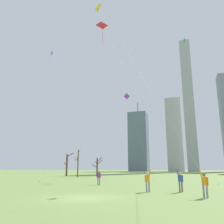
{
  "coord_description": "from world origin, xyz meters",
  "views": [
    {
      "loc": [
        6.95,
        -15.33,
        1.97
      ],
      "look_at": [
        0.0,
        6.0,
        7.29
      ],
      "focal_mm": 37.87,
      "sensor_mm": 36.0,
      "label": 1
    }
  ],
  "objects_px": {
    "kite_flyer_far_back_red": "(169,158)",
    "bare_tree_left_of_center": "(67,164)",
    "bare_tree_center": "(97,166)",
    "distant_kite_low_near_trees_purple": "(128,101)",
    "kite_flyer_foreground_left_yellow": "(169,124)",
    "bystander_strolling_midfield": "(99,177)",
    "bare_tree_leftmost": "(78,163)",
    "kite_flyer_midfield_center_white": "(163,153)",
    "distant_kite_drifting_left_green": "(188,55)",
    "distant_kite_high_overhead_blue": "(51,65)"
  },
  "relations": [
    {
      "from": "kite_flyer_far_back_red",
      "to": "bare_tree_left_of_center",
      "type": "height_order",
      "value": "kite_flyer_far_back_red"
    },
    {
      "from": "bare_tree_center",
      "to": "distant_kite_low_near_trees_purple",
      "type": "bearing_deg",
      "value": -46.41
    },
    {
      "from": "kite_flyer_foreground_left_yellow",
      "to": "bare_tree_center",
      "type": "xyz_separation_m",
      "value": [
        -19.63,
        34.49,
        -2.97
      ]
    },
    {
      "from": "bystander_strolling_midfield",
      "to": "bare_tree_leftmost",
      "type": "distance_m",
      "value": 25.18
    },
    {
      "from": "kite_flyer_midfield_center_white",
      "to": "bare_tree_left_of_center",
      "type": "height_order",
      "value": "kite_flyer_midfield_center_white"
    },
    {
      "from": "kite_flyer_midfield_center_white",
      "to": "distant_kite_drifting_left_green",
      "type": "height_order",
      "value": "distant_kite_drifting_left_green"
    },
    {
      "from": "bare_tree_leftmost",
      "to": "bystander_strolling_midfield",
      "type": "bearing_deg",
      "value": -58.16
    },
    {
      "from": "kite_flyer_far_back_red",
      "to": "bystander_strolling_midfield",
      "type": "relative_size",
      "value": 8.82
    },
    {
      "from": "bare_tree_left_of_center",
      "to": "distant_kite_drifting_left_green",
      "type": "bearing_deg",
      "value": -31.18
    },
    {
      "from": "kite_flyer_foreground_left_yellow",
      "to": "distant_kite_drifting_left_green",
      "type": "height_order",
      "value": "distant_kite_drifting_left_green"
    },
    {
      "from": "bystander_strolling_midfield",
      "to": "bare_tree_leftmost",
      "type": "relative_size",
      "value": 0.27
    },
    {
      "from": "kite_flyer_far_back_red",
      "to": "bare_tree_leftmost",
      "type": "distance_m",
      "value": 35.28
    },
    {
      "from": "kite_flyer_foreground_left_yellow",
      "to": "distant_kite_low_near_trees_purple",
      "type": "bearing_deg",
      "value": 111.25
    },
    {
      "from": "distant_kite_drifting_left_green",
      "to": "distant_kite_low_near_trees_purple",
      "type": "relative_size",
      "value": 1.37
    },
    {
      "from": "kite_flyer_foreground_left_yellow",
      "to": "bare_tree_leftmost",
      "type": "height_order",
      "value": "kite_flyer_foreground_left_yellow"
    },
    {
      "from": "kite_flyer_far_back_red",
      "to": "bystander_strolling_midfield",
      "type": "distance_m",
      "value": 10.94
    },
    {
      "from": "kite_flyer_midfield_center_white",
      "to": "bare_tree_leftmost",
      "type": "bearing_deg",
      "value": 127.35
    },
    {
      "from": "kite_flyer_far_back_red",
      "to": "distant_kite_low_near_trees_purple",
      "type": "distance_m",
      "value": 26.08
    },
    {
      "from": "kite_flyer_far_back_red",
      "to": "kite_flyer_midfield_center_white",
      "type": "xyz_separation_m",
      "value": [
        -0.38,
        -0.71,
        0.4
      ]
    },
    {
      "from": "kite_flyer_midfield_center_white",
      "to": "distant_kite_drifting_left_green",
      "type": "bearing_deg",
      "value": 79.46
    },
    {
      "from": "bystander_strolling_midfield",
      "to": "distant_kite_low_near_trees_purple",
      "type": "relative_size",
      "value": 0.1
    },
    {
      "from": "distant_kite_drifting_left_green",
      "to": "bare_tree_leftmost",
      "type": "bearing_deg",
      "value": 151.87
    },
    {
      "from": "kite_flyer_midfield_center_white",
      "to": "bare_tree_center",
      "type": "bearing_deg",
      "value": 119.69
    },
    {
      "from": "distant_kite_low_near_trees_purple",
      "to": "distant_kite_drifting_left_green",
      "type": "bearing_deg",
      "value": -31.77
    },
    {
      "from": "bystander_strolling_midfield",
      "to": "distant_kite_low_near_trees_purple",
      "type": "height_order",
      "value": "distant_kite_low_near_trees_purple"
    },
    {
      "from": "kite_flyer_far_back_red",
      "to": "bare_tree_left_of_center",
      "type": "bearing_deg",
      "value": 130.06
    },
    {
      "from": "kite_flyer_foreground_left_yellow",
      "to": "bare_tree_left_of_center",
      "type": "height_order",
      "value": "kite_flyer_foreground_left_yellow"
    },
    {
      "from": "bare_tree_leftmost",
      "to": "bare_tree_center",
      "type": "bearing_deg",
      "value": 62.18
    },
    {
      "from": "kite_flyer_foreground_left_yellow",
      "to": "bystander_strolling_midfield",
      "type": "height_order",
      "value": "kite_flyer_foreground_left_yellow"
    },
    {
      "from": "bare_tree_center",
      "to": "bystander_strolling_midfield",
      "type": "bearing_deg",
      "value": -68.03
    },
    {
      "from": "bare_tree_leftmost",
      "to": "bare_tree_center",
      "type": "height_order",
      "value": "bare_tree_leftmost"
    },
    {
      "from": "distant_kite_low_near_trees_purple",
      "to": "distant_kite_high_overhead_blue",
      "type": "height_order",
      "value": "distant_kite_high_overhead_blue"
    },
    {
      "from": "distant_kite_drifting_left_green",
      "to": "bare_tree_left_of_center",
      "type": "height_order",
      "value": "distant_kite_drifting_left_green"
    },
    {
      "from": "kite_flyer_midfield_center_white",
      "to": "bare_tree_center",
      "type": "xyz_separation_m",
      "value": [
        -18.98,
        33.28,
        -0.79
      ]
    },
    {
      "from": "bare_tree_center",
      "to": "kite_flyer_far_back_red",
      "type": "bearing_deg",
      "value": -59.28
    },
    {
      "from": "bystander_strolling_midfield",
      "to": "bare_tree_center",
      "type": "relative_size",
      "value": 0.36
    },
    {
      "from": "kite_flyer_foreground_left_yellow",
      "to": "bystander_strolling_midfield",
      "type": "bearing_deg",
      "value": 137.74
    },
    {
      "from": "kite_flyer_foreground_left_yellow",
      "to": "bare_tree_left_of_center",
      "type": "bearing_deg",
      "value": 128.74
    },
    {
      "from": "kite_flyer_foreground_left_yellow",
      "to": "kite_flyer_far_back_red",
      "type": "xyz_separation_m",
      "value": [
        -0.28,
        1.92,
        -2.58
      ]
    },
    {
      "from": "kite_flyer_far_back_red",
      "to": "bystander_strolling_midfield",
      "type": "height_order",
      "value": "kite_flyer_far_back_red"
    },
    {
      "from": "distant_kite_low_near_trees_purple",
      "to": "distant_kite_high_overhead_blue",
      "type": "bearing_deg",
      "value": -142.48
    },
    {
      "from": "kite_flyer_foreground_left_yellow",
      "to": "bare_tree_left_of_center",
      "type": "relative_size",
      "value": 3.55
    },
    {
      "from": "distant_kite_low_near_trees_purple",
      "to": "bare_tree_left_of_center",
      "type": "height_order",
      "value": "distant_kite_low_near_trees_purple"
    },
    {
      "from": "bare_tree_leftmost",
      "to": "bare_tree_left_of_center",
      "type": "bearing_deg",
      "value": 137.31
    },
    {
      "from": "bystander_strolling_midfield",
      "to": "bare_tree_center",
      "type": "height_order",
      "value": "bare_tree_center"
    },
    {
      "from": "bare_tree_leftmost",
      "to": "kite_flyer_foreground_left_yellow",
      "type": "bearing_deg",
      "value": -52.97
    },
    {
      "from": "bare_tree_left_of_center",
      "to": "distant_kite_high_overhead_blue",
      "type": "bearing_deg",
      "value": -71.07
    },
    {
      "from": "bare_tree_left_of_center",
      "to": "distant_kite_low_near_trees_purple",
      "type": "bearing_deg",
      "value": -30.82
    },
    {
      "from": "kite_flyer_midfield_center_white",
      "to": "distant_kite_low_near_trees_purple",
      "type": "bearing_deg",
      "value": 110.83
    },
    {
      "from": "kite_flyer_foreground_left_yellow",
      "to": "bystander_strolling_midfield",
      "type": "distance_m",
      "value": 12.98
    }
  ]
}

